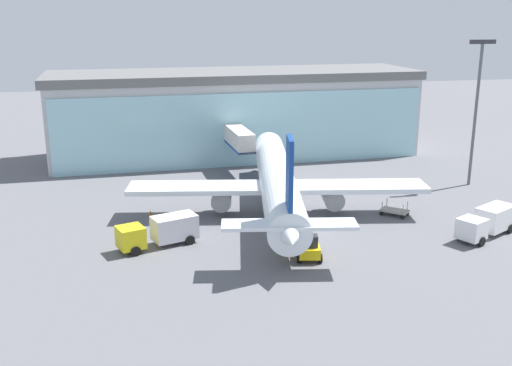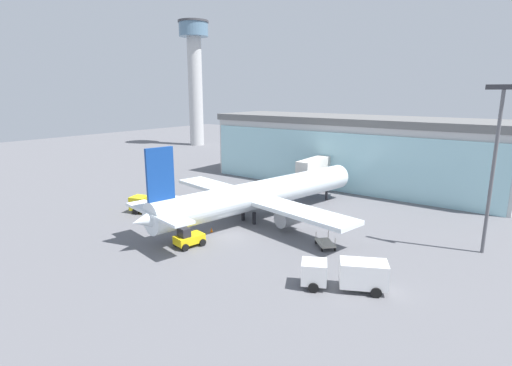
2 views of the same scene
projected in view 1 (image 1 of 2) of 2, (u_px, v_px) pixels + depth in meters
The scene contains 11 objects.
ground at pixel (302, 235), 57.44m from camera, with size 240.00×240.00×0.00m, color slate.
terminal_building at pixel (235, 113), 88.46m from camera, with size 53.76×15.90×12.41m.
jet_bridge at pixel (235, 136), 80.17m from camera, with size 2.83×13.82×6.02m.
apron_light_mast at pixel (477, 100), 71.32m from camera, with size 3.20×0.40×17.53m.
airplane at pixel (277, 182), 63.02m from camera, with size 31.19×36.88×11.09m.
catering_truck at pixel (161, 231), 54.29m from camera, with size 7.62×4.39×2.65m.
fuel_truck at pixel (488, 221), 56.75m from camera, with size 7.48×5.35×2.65m.
baggage_cart at pixel (394, 211), 62.77m from camera, with size 3.13×3.10×1.50m.
pushback_tug at pixel (308, 248), 51.68m from camera, with size 2.70×3.49×2.30m.
safety_cone_nose at pixel (281, 236), 56.27m from camera, with size 0.36×0.36×0.55m, color orange.
safety_cone_wingtip at pixel (150, 213), 62.85m from camera, with size 0.36×0.36×0.55m, color orange.
Camera 1 is at (-15.99, -51.65, 20.51)m, focal length 42.00 mm.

